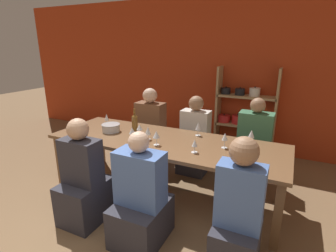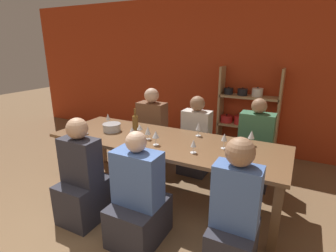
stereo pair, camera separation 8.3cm
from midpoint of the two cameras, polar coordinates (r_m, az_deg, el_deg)
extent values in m
cube|color=#B23819|center=(4.96, 8.65, 11.09)|extent=(8.80, 0.06, 2.70)
cube|color=tan|center=(4.80, 10.34, 3.62)|extent=(0.04, 0.30, 1.51)
cube|color=tan|center=(4.65, 21.86, 2.21)|extent=(0.04, 0.30, 1.51)
cube|color=tan|center=(4.92, 15.31, -5.42)|extent=(0.97, 0.30, 0.04)
cylinder|color=silver|center=(4.96, 11.29, -3.82)|extent=(0.22, 0.22, 0.15)
sphere|color=black|center=(4.93, 11.34, -2.89)|extent=(0.02, 0.02, 0.02)
cylinder|color=red|center=(4.92, 14.00, -4.41)|extent=(0.22, 0.22, 0.11)
sphere|color=black|center=(4.89, 14.05, -3.65)|extent=(0.02, 0.02, 0.02)
cylinder|color=#338447|center=(4.88, 16.78, -4.65)|extent=(0.21, 0.21, 0.14)
sphere|color=black|center=(4.85, 16.87, -3.73)|extent=(0.02, 0.02, 0.02)
cylinder|color=red|center=(4.85, 19.59, -5.07)|extent=(0.18, 0.18, 0.14)
sphere|color=black|center=(4.82, 19.68, -4.18)|extent=(0.02, 0.02, 0.02)
cube|color=tan|center=(4.76, 15.78, 0.21)|extent=(0.97, 0.30, 0.04)
cylinder|color=red|center=(4.81, 11.62, 1.66)|extent=(0.22, 0.22, 0.12)
sphere|color=black|center=(4.79, 11.68, 2.50)|extent=(0.02, 0.02, 0.02)
cylinder|color=red|center=(4.76, 14.44, 1.44)|extent=(0.20, 0.20, 0.14)
sphere|color=black|center=(4.73, 14.52, 2.42)|extent=(0.02, 0.02, 0.02)
cylinder|color=silver|center=(4.72, 17.28, 0.85)|extent=(0.22, 0.22, 0.11)
sphere|color=black|center=(4.71, 17.35, 1.62)|extent=(0.02, 0.02, 0.02)
cylinder|color=#E0561E|center=(4.69, 20.20, 0.64)|extent=(0.22, 0.22, 0.13)
sphere|color=black|center=(4.67, 20.30, 1.57)|extent=(0.02, 0.02, 0.02)
cube|color=tan|center=(4.64, 16.28, 6.18)|extent=(0.97, 0.30, 0.04)
cylinder|color=black|center=(4.70, 11.99, 7.51)|extent=(0.16, 0.16, 0.11)
sphere|color=black|center=(4.69, 12.04, 8.30)|extent=(0.02, 0.02, 0.02)
cylinder|color=black|center=(4.65, 14.89, 7.24)|extent=(0.16, 0.16, 0.11)
sphere|color=black|center=(4.64, 14.95, 8.07)|extent=(0.02, 0.02, 0.02)
cylinder|color=silver|center=(4.61, 17.86, 7.06)|extent=(0.18, 0.18, 0.14)
sphere|color=black|center=(4.60, 17.95, 8.05)|extent=(0.02, 0.02, 0.02)
cube|color=brown|center=(3.22, -1.52, -3.37)|extent=(2.89, 0.98, 0.04)
cube|color=brown|center=(3.87, -22.87, -7.15)|extent=(0.08, 0.08, 0.71)
cube|color=brown|center=(2.72, 21.89, -17.81)|extent=(0.08, 0.08, 0.71)
cube|color=brown|center=(4.40, -14.99, -3.43)|extent=(0.08, 0.08, 0.71)
cube|color=brown|center=(3.43, 23.04, -10.31)|extent=(0.08, 0.08, 0.71)
cylinder|color=#B7BABC|center=(3.59, -12.96, -0.39)|extent=(0.24, 0.24, 0.10)
torus|color=#B7BABC|center=(3.58, -13.01, 0.34)|extent=(0.25, 0.25, 0.01)
cylinder|color=brown|center=(3.50, -7.91, 0.37)|extent=(0.08, 0.08, 0.21)
cone|color=brown|center=(3.47, -7.99, 2.32)|extent=(0.08, 0.08, 0.04)
cylinder|color=brown|center=(3.46, -8.03, 3.18)|extent=(0.03, 0.03, 0.07)
cylinder|color=white|center=(3.21, 16.80, -3.77)|extent=(0.06, 0.06, 0.00)
cylinder|color=white|center=(3.19, 16.86, -3.09)|extent=(0.01, 0.01, 0.08)
cone|color=white|center=(3.17, 16.99, -1.62)|extent=(0.07, 0.07, 0.10)
cylinder|color=maroon|center=(3.17, 16.96, -2.04)|extent=(0.04, 0.04, 0.04)
cylinder|color=white|center=(3.90, -13.70, 0.17)|extent=(0.06, 0.06, 0.00)
cylinder|color=white|center=(3.89, -13.74, 0.70)|extent=(0.01, 0.01, 0.07)
cone|color=white|center=(3.86, -13.83, 1.90)|extent=(0.06, 0.06, 0.10)
cylinder|color=beige|center=(3.87, -13.80, 1.53)|extent=(0.03, 0.03, 0.04)
cylinder|color=white|center=(3.38, 5.83, -2.05)|extent=(0.07, 0.07, 0.00)
cylinder|color=white|center=(3.36, 5.85, -1.41)|extent=(0.01, 0.01, 0.08)
cone|color=white|center=(3.34, 5.89, 0.02)|extent=(0.07, 0.07, 0.10)
cylinder|color=beige|center=(3.34, 5.88, -0.40)|extent=(0.04, 0.04, 0.04)
cylinder|color=white|center=(3.05, -3.31, -4.11)|extent=(0.07, 0.07, 0.00)
cylinder|color=white|center=(3.04, -3.33, -3.33)|extent=(0.01, 0.01, 0.09)
cone|color=white|center=(3.01, -3.35, -1.84)|extent=(0.08, 0.08, 0.08)
cylinder|color=beige|center=(3.02, -3.35, -2.21)|extent=(0.04, 0.04, 0.03)
cylinder|color=white|center=(2.85, 4.93, -5.71)|extent=(0.07, 0.07, 0.00)
cylinder|color=white|center=(2.84, 4.95, -5.06)|extent=(0.01, 0.01, 0.07)
cone|color=white|center=(2.81, 4.99, -3.70)|extent=(0.06, 0.06, 0.08)
cylinder|color=beige|center=(2.82, 4.98, -4.07)|extent=(0.03, 0.03, 0.03)
cylinder|color=white|center=(3.23, -5.09, -2.91)|extent=(0.07, 0.07, 0.00)
cylinder|color=white|center=(3.22, -5.10, -2.35)|extent=(0.01, 0.01, 0.06)
cone|color=white|center=(3.20, -5.14, -0.99)|extent=(0.07, 0.07, 0.10)
cylinder|color=beige|center=(3.21, -5.13, -1.43)|extent=(0.04, 0.04, 0.04)
cylinder|color=white|center=(3.40, -6.88, -1.97)|extent=(0.06, 0.06, 0.00)
cylinder|color=white|center=(3.38, -6.90, -1.39)|extent=(0.01, 0.01, 0.07)
cone|color=white|center=(3.36, -6.94, -0.24)|extent=(0.08, 0.08, 0.07)
cylinder|color=white|center=(3.58, -18.35, -1.73)|extent=(0.07, 0.07, 0.00)
cylinder|color=white|center=(3.57, -18.40, -1.24)|extent=(0.01, 0.01, 0.06)
cone|color=white|center=(3.55, -18.50, -0.16)|extent=(0.08, 0.08, 0.08)
cylinder|color=white|center=(3.02, 11.35, -4.66)|extent=(0.06, 0.06, 0.00)
cylinder|color=white|center=(3.01, 11.41, -3.83)|extent=(0.01, 0.01, 0.09)
cone|color=white|center=(2.98, 11.50, -2.25)|extent=(0.07, 0.07, 0.09)
cylinder|color=beige|center=(2.98, 11.48, -2.65)|extent=(0.04, 0.04, 0.03)
cylinder|color=white|center=(3.28, -8.46, -2.74)|extent=(0.06, 0.06, 0.00)
cylinder|color=white|center=(3.27, -8.49, -2.18)|extent=(0.01, 0.01, 0.06)
cone|color=white|center=(3.25, -8.55, -0.98)|extent=(0.08, 0.08, 0.08)
cylinder|color=maroon|center=(3.25, -8.53, -1.32)|extent=(0.04, 0.04, 0.03)
cube|color=#2D2D38|center=(3.13, -18.28, -15.21)|extent=(0.42, 0.52, 0.45)
cube|color=#2D2D38|center=(2.91, -19.15, -7.32)|extent=(0.42, 0.23, 0.49)
sphere|color=tan|center=(2.79, -19.85, -0.66)|extent=(0.22, 0.22, 0.22)
cube|color=#2D2D38|center=(4.35, -4.25, -4.95)|extent=(0.45, 0.56, 0.45)
cube|color=brown|center=(4.19, -4.40, 1.39)|extent=(0.45, 0.25, 0.55)
sphere|color=beige|center=(4.10, -4.53, 6.63)|extent=(0.23, 0.23, 0.23)
cube|color=#2D2D38|center=(2.76, -6.70, -19.84)|extent=(0.46, 0.57, 0.41)
cube|color=#4C70B7|center=(2.50, -7.07, -11.25)|extent=(0.46, 0.25, 0.53)
sphere|color=beige|center=(2.35, -7.39, -3.48)|extent=(0.19, 0.19, 0.19)
cube|color=#2D2D38|center=(3.90, 17.18, -8.13)|extent=(0.44, 0.55, 0.48)
cube|color=#3D7551|center=(3.72, 17.86, -1.12)|extent=(0.44, 0.24, 0.52)
sphere|color=#9E7556|center=(3.63, 18.37, 4.29)|extent=(0.20, 0.20, 0.20)
cube|color=#2D2D38|center=(2.52, 13.45, -24.06)|extent=(0.37, 0.47, 0.43)
cube|color=#4C70B7|center=(2.24, 14.33, -14.56)|extent=(0.37, 0.20, 0.55)
sphere|color=#9E7556|center=(2.06, 15.13, -5.32)|extent=(0.23, 0.23, 0.23)
cube|color=#2D2D38|center=(4.07, 5.20, -6.56)|extent=(0.42, 0.52, 0.45)
cube|color=silver|center=(3.90, 5.39, -0.19)|extent=(0.42, 0.23, 0.49)
sphere|color=#9E7556|center=(3.81, 5.54, 4.93)|extent=(0.22, 0.22, 0.22)
camera|label=1|loc=(0.04, -90.73, -0.23)|focal=28.00mm
camera|label=2|loc=(0.04, 89.27, 0.23)|focal=28.00mm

